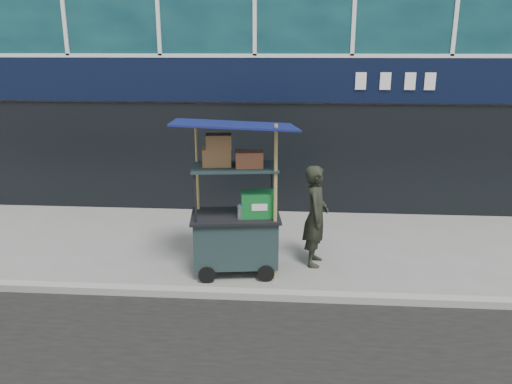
{
  "coord_description": "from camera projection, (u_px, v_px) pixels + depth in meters",
  "views": [
    {
      "loc": [
        0.8,
        -6.83,
        3.6
      ],
      "look_at": [
        0.22,
        1.2,
        1.23
      ],
      "focal_mm": 35.0,
      "sensor_mm": 36.0,
      "label": 1
    }
  ],
  "objects": [
    {
      "name": "vendor_cart",
      "position": [
        237.0,
        220.0,
        8.04
      ],
      "size": [
        2.04,
        1.56,
        2.55
      ],
      "rotation": [
        0.0,
        0.0,
        0.13
      ],
      "color": "#1A2D2D",
      "rests_on": "ground"
    },
    {
      "name": "curb",
      "position": [
        234.0,
        294.0,
        7.4
      ],
      "size": [
        80.0,
        0.18,
        0.12
      ],
      "primitive_type": "cube",
      "color": "gray",
      "rests_on": "ground"
    },
    {
      "name": "ground",
      "position": [
        236.0,
        291.0,
        7.6
      ],
      "size": [
        80.0,
        80.0,
        0.0
      ],
      "primitive_type": "plane",
      "color": "slate",
      "rests_on": "ground"
    },
    {
      "name": "vendor_man",
      "position": [
        316.0,
        216.0,
        8.35
      ],
      "size": [
        0.49,
        0.68,
        1.73
      ],
      "primitive_type": "imported",
      "rotation": [
        0.0,
        0.0,
        1.45
      ],
      "color": "black",
      "rests_on": "ground"
    }
  ]
}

